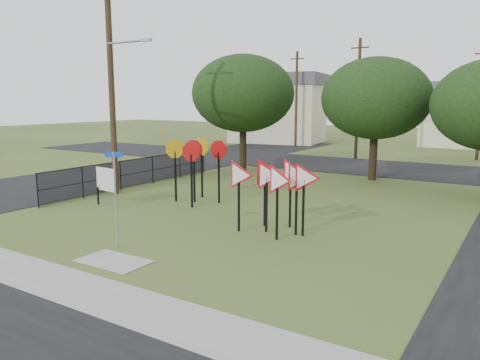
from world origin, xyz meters
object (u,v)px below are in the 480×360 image
at_px(stop_sign_cluster, 196,156).
at_px(info_board, 106,181).
at_px(yield_sign_cluster, 277,179).
at_px(street_name_sign, 115,193).

relative_size(stop_sign_cluster, info_board, 1.70).
relative_size(yield_sign_cluster, info_board, 1.95).
height_order(street_name_sign, stop_sign_cluster, street_name_sign).
height_order(yield_sign_cluster, info_board, yield_sign_cluster).
height_order(stop_sign_cluster, yield_sign_cluster, stop_sign_cluster).
bearing_deg(street_name_sign, yield_sign_cluster, 51.26).
bearing_deg(yield_sign_cluster, info_board, -177.81).
xyz_separation_m(street_name_sign, info_board, (-4.68, 3.79, -0.60)).
bearing_deg(info_board, street_name_sign, -38.98).
xyz_separation_m(stop_sign_cluster, yield_sign_cluster, (5.21, -2.36, -0.19)).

